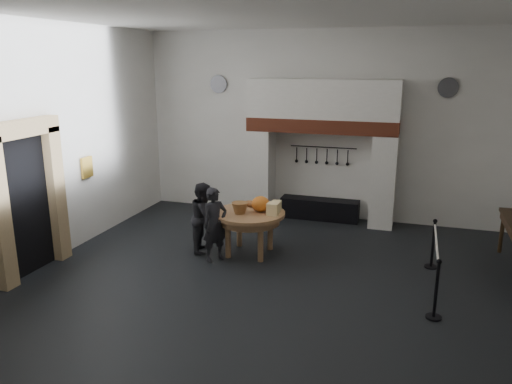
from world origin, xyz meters
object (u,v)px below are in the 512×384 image
(iron_range, at_px, (320,209))
(visitor_near, at_px, (215,224))
(work_table, at_px, (249,214))
(barrier_post_far, at_px, (433,245))
(visitor_far, at_px, (204,217))
(barrier_post_near, at_px, (436,291))

(iron_range, xyz_separation_m, visitor_near, (-1.45, -3.20, 0.48))
(iron_range, xyz_separation_m, work_table, (-0.92, -2.68, 0.59))
(work_table, distance_m, barrier_post_far, 3.53)
(iron_range, height_order, visitor_far, visitor_far)
(iron_range, distance_m, work_table, 2.89)
(work_table, bearing_deg, barrier_post_near, -25.27)
(work_table, distance_m, barrier_post_near, 3.88)
(iron_range, distance_m, visitor_far, 3.39)
(visitor_near, distance_m, barrier_post_far, 4.12)
(work_table, distance_m, visitor_near, 0.75)
(iron_range, xyz_separation_m, barrier_post_near, (2.56, -4.32, 0.20))
(visitor_near, bearing_deg, work_table, -7.81)
(work_table, bearing_deg, barrier_post_far, 5.80)
(visitor_far, height_order, barrier_post_far, visitor_far)
(barrier_post_far, bearing_deg, barrier_post_near, -90.00)
(barrier_post_near, bearing_deg, work_table, 154.73)
(iron_range, xyz_separation_m, visitor_far, (-1.85, -2.80, 0.46))
(visitor_near, height_order, visitor_far, visitor_near)
(work_table, height_order, barrier_post_far, barrier_post_far)
(visitor_far, xyz_separation_m, barrier_post_near, (4.41, -1.52, -0.26))
(barrier_post_far, bearing_deg, work_table, -174.20)
(visitor_far, distance_m, barrier_post_far, 4.45)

